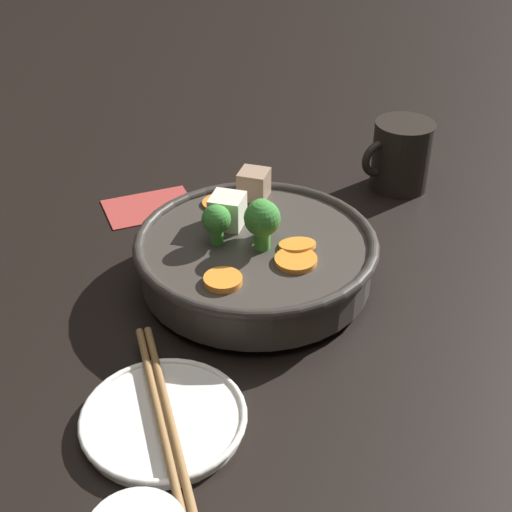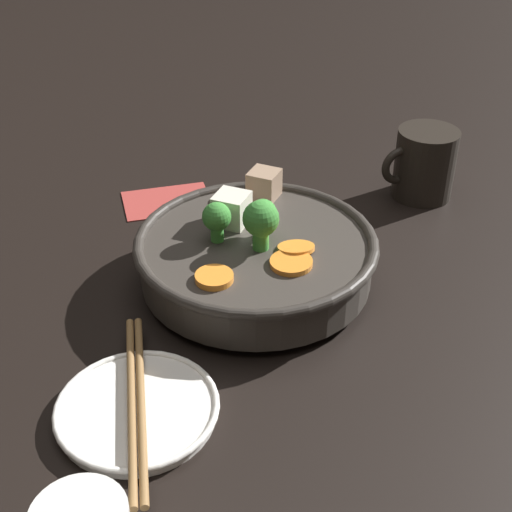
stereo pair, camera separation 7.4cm
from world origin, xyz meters
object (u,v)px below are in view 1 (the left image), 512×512
Objects in this scene: stirfry_bowl at (256,254)px; dark_mug at (401,155)px; chopsticks_pair at (163,411)px; side_saucer at (164,419)px.

stirfry_bowl is 2.50× the size of dark_mug.
dark_mug is at bearing -159.69° from stirfry_bowl.
stirfry_bowl is at bearing -140.14° from chopsticks_pair.
side_saucer is at bearing 0.00° from chopsticks_pair.
stirfry_bowl is 1.19× the size of chopsticks_pair.
chopsticks_pair is at bearing 39.86° from stirfry_bowl.
stirfry_bowl is at bearing -140.14° from side_saucer.
stirfry_bowl is 1.80× the size of side_saucer.
side_saucer is 0.50m from dark_mug.
side_saucer is at bearing 28.62° from dark_mug.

